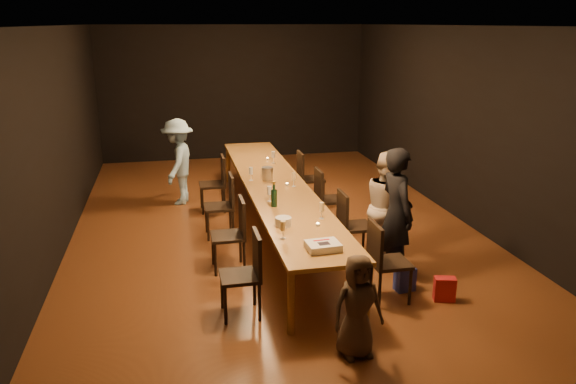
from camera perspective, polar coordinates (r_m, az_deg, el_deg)
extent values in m
plane|color=#442011|center=(8.54, -1.23, -4.02)|extent=(10.00, 10.00, 0.00)
cube|color=black|center=(13.02, -5.49, 9.98)|extent=(6.00, 0.04, 3.00)
cube|color=black|center=(3.56, 14.18, -9.41)|extent=(6.00, 0.04, 3.00)
cube|color=black|center=(8.13, -22.61, 4.62)|extent=(0.04, 10.00, 3.00)
cube|color=black|center=(9.17, 17.58, 6.38)|extent=(0.04, 10.00, 3.00)
cube|color=silver|center=(7.98, -1.37, 16.54)|extent=(6.00, 10.00, 0.04)
cube|color=olive|center=(8.31, -1.26, 0.66)|extent=(0.90, 6.00, 0.05)
cylinder|color=olive|center=(5.73, 0.32, -11.17)|extent=(0.08, 0.08, 0.70)
cylinder|color=olive|center=(5.94, 8.01, -10.31)|extent=(0.08, 0.08, 0.70)
cylinder|color=olive|center=(11.13, -6.09, 2.76)|extent=(0.08, 0.08, 0.70)
cylinder|color=olive|center=(11.23, -2.03, 2.98)|extent=(0.08, 0.08, 0.70)
imported|color=black|center=(6.94, 10.98, -2.16)|extent=(0.44, 0.63, 1.64)
imported|color=beige|center=(7.44, 10.07, -1.48)|extent=(0.67, 0.80, 1.47)
imported|color=#8AB6D5|center=(9.85, -11.08, 3.03)|extent=(0.80, 1.07, 1.48)
imported|color=#453527|center=(5.37, 7.09, -11.44)|extent=(0.53, 0.37, 1.02)
cube|color=red|center=(6.70, 15.62, -9.48)|extent=(0.26, 0.19, 0.28)
cube|color=#293DB4|center=(6.84, 11.78, -8.64)|extent=(0.25, 0.18, 0.28)
cube|color=white|center=(5.94, 3.58, -5.50)|extent=(0.36, 0.30, 0.08)
cube|color=black|center=(5.89, 3.67, -5.24)|extent=(0.12, 0.10, 0.00)
cube|color=red|center=(5.98, 3.41, -4.89)|extent=(0.18, 0.04, 0.00)
cylinder|color=white|center=(6.58, -0.49, -3.04)|extent=(0.24, 0.24, 0.11)
cylinder|color=#AFAEB3|center=(8.51, -2.11, 1.89)|extent=(0.18, 0.18, 0.19)
cylinder|color=#B2B7B2|center=(6.61, 3.04, -3.32)|extent=(0.05, 0.05, 0.03)
cylinder|color=#B2B7B2|center=(8.23, -0.10, 0.79)|extent=(0.05, 0.05, 0.03)
cylinder|color=#B2B7B2|center=(9.79, -2.09, 3.39)|extent=(0.05, 0.05, 0.03)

